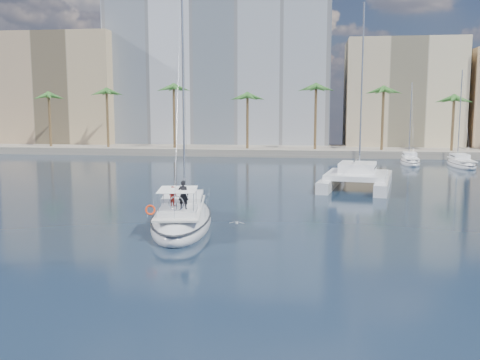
# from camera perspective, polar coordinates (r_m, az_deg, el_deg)

# --- Properties ---
(ground) EXTENTS (160.00, 160.00, 0.00)m
(ground) POSITION_cam_1_polar(r_m,az_deg,el_deg) (33.54, -2.77, -6.29)
(ground) COLOR black
(ground) RESTS_ON ground
(quay) EXTENTS (120.00, 14.00, 1.20)m
(quay) POSITION_cam_1_polar(r_m,az_deg,el_deg) (93.48, 4.01, 3.17)
(quay) COLOR gray
(quay) RESTS_ON ground
(building_modern) EXTENTS (42.00, 16.00, 28.00)m
(building_modern) POSITION_cam_1_polar(r_m,az_deg,el_deg) (106.66, -2.06, 10.97)
(building_modern) COLOR silver
(building_modern) RESTS_ON ground
(building_tan_left) EXTENTS (22.00, 14.00, 22.00)m
(building_tan_left) POSITION_cam_1_polar(r_m,az_deg,el_deg) (111.81, -17.95, 8.91)
(building_tan_left) COLOR tan
(building_tan_left) RESTS_ON ground
(building_beige) EXTENTS (20.00, 14.00, 20.00)m
(building_beige) POSITION_cam_1_polar(r_m,az_deg,el_deg) (103.25, 16.81, 8.52)
(building_beige) COLOR beige
(building_beige) RESTS_ON ground
(palm_left) EXTENTS (3.60, 3.60, 12.30)m
(palm_left) POSITION_cam_1_polar(r_m,az_deg,el_deg) (97.55, -16.70, 8.75)
(palm_left) COLOR brown
(palm_left) RESTS_ON ground
(palm_centre) EXTENTS (3.60, 3.60, 12.30)m
(palm_centre) POSITION_cam_1_polar(r_m,az_deg,el_deg) (89.20, 3.90, 9.17)
(palm_centre) COLOR brown
(palm_centre) RESTS_ON ground
(main_sloop) EXTENTS (5.96, 13.13, 18.77)m
(main_sloop) POSITION_cam_1_polar(r_m,az_deg,el_deg) (37.14, -6.21, -4.05)
(main_sloop) COLOR silver
(main_sloop) RESTS_ON ground
(catamaran) EXTENTS (8.61, 13.85, 18.72)m
(catamaran) POSITION_cam_1_polar(r_m,az_deg,el_deg) (55.96, 12.39, 0.46)
(catamaran) COLOR silver
(catamaran) RESTS_ON ground
(seagull) EXTENTS (1.03, 0.44, 0.19)m
(seagull) POSITION_cam_1_polar(r_m,az_deg,el_deg) (36.14, -0.36, -4.59)
(seagull) COLOR silver
(seagull) RESTS_ON ground
(moored_yacht_a) EXTENTS (3.37, 9.52, 11.90)m
(moored_yacht_a) POSITION_cam_1_polar(r_m,az_deg,el_deg) (80.64, 17.68, 1.65)
(moored_yacht_a) COLOR silver
(moored_yacht_a) RESTS_ON ground
(moored_yacht_b) EXTENTS (3.32, 10.83, 13.72)m
(moored_yacht_b) POSITION_cam_1_polar(r_m,az_deg,el_deg) (80.10, 22.51, 1.38)
(moored_yacht_b) COLOR silver
(moored_yacht_b) RESTS_ON ground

